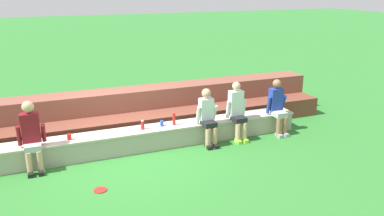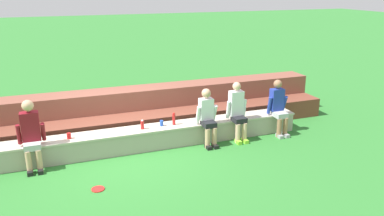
% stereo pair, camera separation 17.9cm
% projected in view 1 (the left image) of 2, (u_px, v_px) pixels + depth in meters
% --- Properties ---
extents(ground_plane, '(80.00, 80.00, 0.00)m').
position_uv_depth(ground_plane, '(130.00, 155.00, 8.40)').
color(ground_plane, '#2D752D').
extents(stone_seating_wall, '(8.29, 0.55, 0.47)m').
position_uv_depth(stone_seating_wall, '(127.00, 140.00, 8.54)').
color(stone_seating_wall, '#A8A08E').
rests_on(stone_seating_wall, ground).
extents(brick_bleachers, '(10.95, 1.39, 0.99)m').
position_uv_depth(brick_bleachers, '(115.00, 116.00, 9.62)').
color(brick_bleachers, brown).
rests_on(brick_bleachers, ground).
extents(person_far_left, '(0.53, 0.54, 1.40)m').
position_uv_depth(person_far_left, '(31.00, 135.00, 7.53)').
color(person_far_left, tan).
rests_on(person_far_left, ground).
extents(person_left_of_center, '(0.49, 0.56, 1.30)m').
position_uv_depth(person_left_of_center, '(208.00, 116.00, 8.79)').
color(person_left_of_center, tan).
rests_on(person_left_of_center, ground).
extents(person_center, '(0.50, 0.55, 1.37)m').
position_uv_depth(person_center, '(237.00, 110.00, 9.09)').
color(person_center, '#DBAD89').
rests_on(person_center, ground).
extents(person_right_of_center, '(0.49, 0.57, 1.34)m').
position_uv_depth(person_right_of_center, '(278.00, 106.00, 9.46)').
color(person_right_of_center, '#996B4C').
rests_on(person_right_of_center, ground).
extents(water_bottle_near_left, '(0.08, 0.08, 0.21)m').
position_uv_depth(water_bottle_near_left, '(143.00, 125.00, 8.56)').
color(water_bottle_near_left, red).
rests_on(water_bottle_near_left, stone_seating_wall).
extents(water_bottle_mid_right, '(0.07, 0.07, 0.28)m').
position_uv_depth(water_bottle_mid_right, '(174.00, 119.00, 8.82)').
color(water_bottle_mid_right, red).
rests_on(water_bottle_mid_right, stone_seating_wall).
extents(plastic_cup_left_end, '(0.09, 0.09, 0.12)m').
position_uv_depth(plastic_cup_left_end, '(69.00, 137.00, 8.00)').
color(plastic_cup_left_end, red).
rests_on(plastic_cup_left_end, stone_seating_wall).
extents(plastic_cup_middle, '(0.08, 0.08, 0.13)m').
position_uv_depth(plastic_cup_middle, '(162.00, 123.00, 8.76)').
color(plastic_cup_middle, blue).
rests_on(plastic_cup_middle, stone_seating_wall).
extents(frisbee, '(0.23, 0.23, 0.02)m').
position_uv_depth(frisbee, '(100.00, 190.00, 6.97)').
color(frisbee, red).
rests_on(frisbee, ground).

